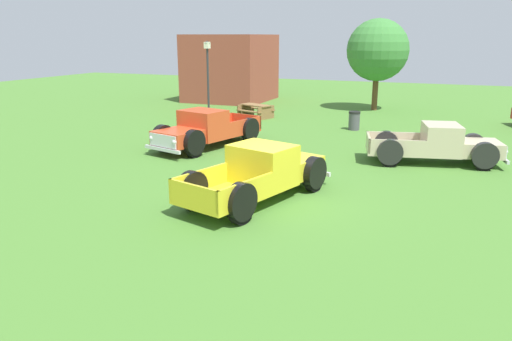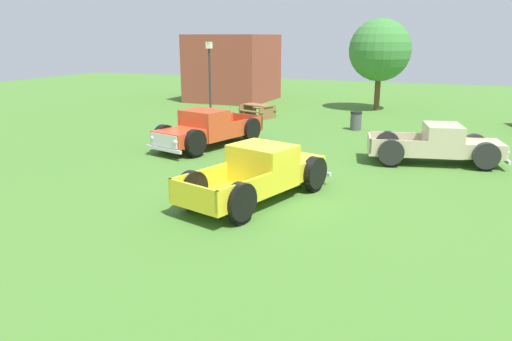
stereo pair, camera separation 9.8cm
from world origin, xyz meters
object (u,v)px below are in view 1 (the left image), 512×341
trash_can (354,121)px  oak_tree_east (378,50)px  pickup_truck_foreground (264,172)px  lamp_post_near (208,79)px  pickup_truck_behind_right (442,145)px  picnic_table (256,109)px  pickup_truck_behind_left (202,130)px

trash_can → oak_tree_east: 8.21m
pickup_truck_foreground → lamp_post_near: lamp_post_near is taller
oak_tree_east → lamp_post_near: bearing=-138.5°
pickup_truck_behind_right → oak_tree_east: size_ratio=0.90×
picnic_table → oak_tree_east: bearing=44.5°
pickup_truck_behind_left → pickup_truck_foreground: bearing=-47.0°
picnic_table → oak_tree_east: 8.96m
lamp_post_near → oak_tree_east: oak_tree_east is taller
pickup_truck_behind_left → lamp_post_near: size_ratio=1.28×
oak_tree_east → pickup_truck_behind_right: bearing=-70.8°
pickup_truck_behind_left → oak_tree_east: bearing=70.8°
lamp_post_near → trash_can: (8.44, -0.19, -1.83)m
pickup_truck_behind_right → oak_tree_east: bearing=109.2°
pickup_truck_behind_right → lamp_post_near: (-12.85, 5.85, 1.60)m
pickup_truck_behind_left → pickup_truck_behind_right: 9.61m
pickup_truck_behind_right → trash_can: bearing=127.9°
lamp_post_near → picnic_table: (2.32, 1.48, -1.82)m
picnic_table → oak_tree_east: size_ratio=0.38×
trash_can → lamp_post_near: bearing=178.7°
pickup_truck_behind_left → trash_can: 8.47m
lamp_post_near → trash_can: size_ratio=4.64×
pickup_truck_behind_left → oak_tree_east: size_ratio=0.98×
pickup_truck_behind_left → pickup_truck_behind_right: size_ratio=1.10×
lamp_post_near → picnic_table: size_ratio=2.00×
pickup_truck_behind_right → trash_can: pickup_truck_behind_right is taller
lamp_post_near → pickup_truck_behind_left: bearing=-64.5°
pickup_truck_foreground → oak_tree_east: size_ratio=0.96×
trash_can → pickup_truck_behind_right: bearing=-52.1°
pickup_truck_behind_left → pickup_truck_behind_right: pickup_truck_behind_left is taller
pickup_truck_foreground → trash_can: 11.91m
pickup_truck_foreground → pickup_truck_behind_right: size_ratio=1.07×
lamp_post_near → trash_can: lamp_post_near is taller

